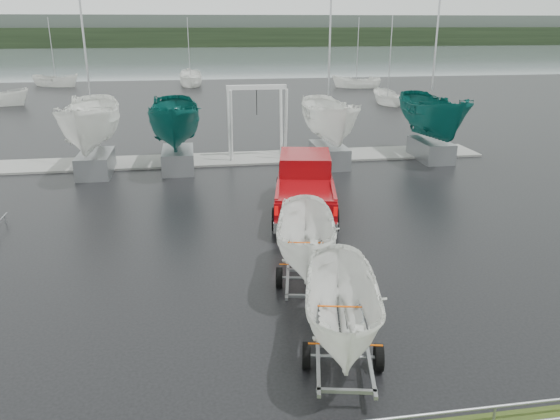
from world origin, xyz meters
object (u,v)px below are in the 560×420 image
object	(u,v)px
pickup_truck	(305,183)
trailer_hitched	(308,194)
boat_hoist	(257,112)
trailer_parked	(346,253)

from	to	relation	value
pickup_truck	trailer_hitched	world-z (taller)	trailer_hitched
pickup_truck	boat_hoist	size ratio (longest dim) A/B	1.67
trailer_hitched	trailer_parked	world-z (taller)	trailer_hitched
trailer_hitched	trailer_parked	bearing A→B (deg)	-79.20
trailer_parked	trailer_hitched	bearing A→B (deg)	101.77
trailer_parked	boat_hoist	world-z (taller)	trailer_parked
trailer_hitched	boat_hoist	distance (m)	15.92
trailer_hitched	trailer_parked	distance (m)	4.00
pickup_truck	trailer_parked	size ratio (longest dim) A/B	1.38
pickup_truck	trailer_hitched	distance (m)	7.02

